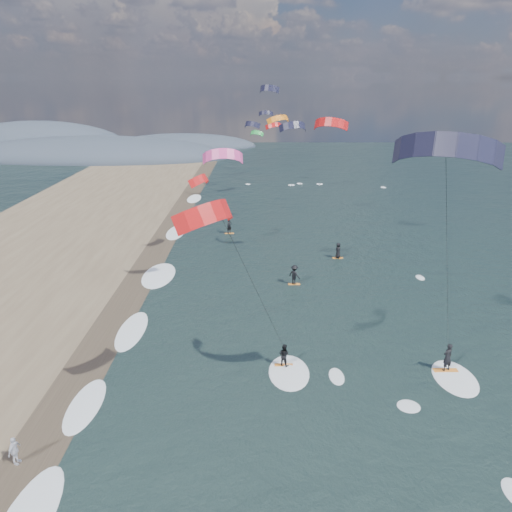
{
  "coord_description": "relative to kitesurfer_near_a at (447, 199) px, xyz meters",
  "views": [
    {
      "loc": [
        -0.73,
        -17.94,
        17.72
      ],
      "look_at": [
        -1.0,
        12.0,
        7.0
      ],
      "focal_mm": 35.0,
      "sensor_mm": 36.0,
      "label": 1
    }
  ],
  "objects": [
    {
      "name": "far_kitesurfers",
      "position": [
        -5.67,
        24.18,
        -11.52
      ],
      "size": [
        12.93,
        16.69,
        1.86
      ],
      "color": "orange",
      "rests_on": "ground"
    },
    {
      "name": "kitesurfer_near_b",
      "position": [
        -9.38,
        1.38,
        -4.34
      ],
      "size": [
        6.74,
        9.08,
        13.07
      ],
      "color": "orange",
      "rests_on": "ground"
    },
    {
      "name": "shoreline_surf",
      "position": [
        -18.73,
        10.0,
        -12.43
      ],
      "size": [
        2.4,
        79.4,
        0.11
      ],
      "color": "white",
      "rests_on": "ground"
    },
    {
      "name": "bg_kite_field",
      "position": [
        -7.55,
        49.7,
        -0.81
      ],
      "size": [
        14.72,
        74.09,
        9.97
      ],
      "color": "red",
      "rests_on": "ground"
    },
    {
      "name": "ground",
      "position": [
        -7.93,
        -4.75,
        -12.43
      ],
      "size": [
        260.0,
        260.0,
        0.0
      ],
      "primitive_type": "plane",
      "color": "black",
      "rests_on": "ground"
    },
    {
      "name": "beach_walker",
      "position": [
        -20.51,
        -3.32,
        -11.68
      ],
      "size": [
        0.49,
        0.92,
        1.49
      ],
      "primitive_type": "imported",
      "rotation": [
        0.0,
        0.0,
        1.42
      ],
      "color": "silver",
      "rests_on": "ground"
    },
    {
      "name": "wet_sand_strip",
      "position": [
        -19.93,
        5.25,
        -12.43
      ],
      "size": [
        3.0,
        240.0,
        0.0
      ],
      "primitive_type": "cube",
      "color": "#382D23",
      "rests_on": "ground"
    },
    {
      "name": "coastal_hills",
      "position": [
        -52.77,
        103.12,
        -12.43
      ],
      "size": [
        80.0,
        41.0,
        15.0
      ],
      "color": "#3D4756",
      "rests_on": "ground"
    },
    {
      "name": "kitesurfer_near_a",
      "position": [
        0.0,
        0.0,
        0.0
      ],
      "size": [
        8.14,
        9.17,
        15.99
      ],
      "color": "orange",
      "rests_on": "ground"
    }
  ]
}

